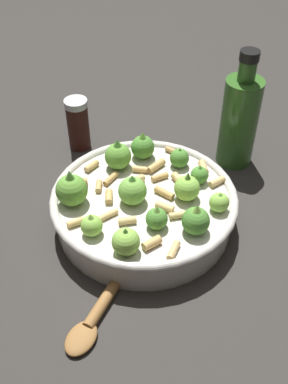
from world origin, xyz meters
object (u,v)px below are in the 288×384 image
object	(u,v)px
olive_oil_bottle	(239,119)
pepper_shaker	(78,124)
cooking_pan	(143,204)
wooden_spoon	(110,292)

from	to	relation	value
olive_oil_bottle	pepper_shaker	bearing A→B (deg)	75.71
cooking_pan	olive_oil_bottle	distance (m)	0.23
pepper_shaker	olive_oil_bottle	xyz separation A→B (m)	(-0.07, -0.28, 0.04)
cooking_pan	olive_oil_bottle	bearing A→B (deg)	-51.99
pepper_shaker	wooden_spoon	size ratio (longest dim) A/B	0.48
cooking_pan	olive_oil_bottle	size ratio (longest dim) A/B	1.34
cooking_pan	wooden_spoon	xyz separation A→B (m)	(-0.14, 0.06, -0.03)
pepper_shaker	olive_oil_bottle	world-z (taller)	olive_oil_bottle
pepper_shaker	olive_oil_bottle	size ratio (longest dim) A/B	0.47
olive_oil_bottle	wooden_spoon	world-z (taller)	olive_oil_bottle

